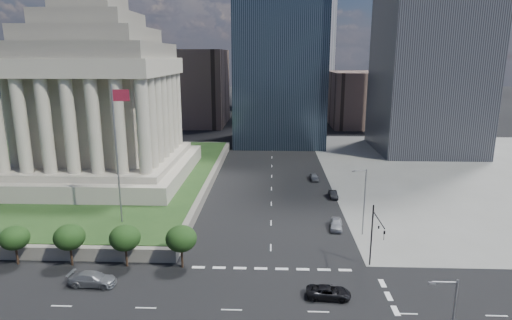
{
  "coord_description": "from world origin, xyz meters",
  "views": [
    {
      "loc": [
        0.09,
        -34.3,
        25.62
      ],
      "look_at": [
        -1.81,
        14.25,
        13.81
      ],
      "focal_mm": 30.0,
      "sensor_mm": 36.0,
      "label": 1
    }
  ],
  "objects_px": {
    "war_memorial": "(96,79)",
    "parked_sedan_mid": "(333,194)",
    "flagpole": "(117,147)",
    "parked_sedan_far": "(314,177)",
    "parked_sedan_near": "(336,224)",
    "suv_grey": "(93,279)",
    "traffic_signal_ne": "(376,232)",
    "pickup_truck": "(329,292)",
    "street_lamp_north": "(363,198)"
  },
  "relations": [
    {
      "from": "traffic_signal_ne",
      "to": "parked_sedan_near",
      "type": "height_order",
      "value": "traffic_signal_ne"
    },
    {
      "from": "flagpole",
      "to": "parked_sedan_far",
      "type": "height_order",
      "value": "flagpole"
    },
    {
      "from": "war_memorial",
      "to": "traffic_signal_ne",
      "type": "bearing_deg",
      "value": -36.42
    },
    {
      "from": "parked_sedan_near",
      "to": "parked_sedan_far",
      "type": "xyz_separation_m",
      "value": [
        -0.93,
        26.44,
        -0.06
      ]
    },
    {
      "from": "pickup_truck",
      "to": "traffic_signal_ne",
      "type": "bearing_deg",
      "value": -42.42
    },
    {
      "from": "flagpole",
      "to": "street_lamp_north",
      "type": "height_order",
      "value": "flagpole"
    },
    {
      "from": "war_memorial",
      "to": "parked_sedan_far",
      "type": "relative_size",
      "value": 9.38
    },
    {
      "from": "flagpole",
      "to": "parked_sedan_near",
      "type": "distance_m",
      "value": 34.21
    },
    {
      "from": "parked_sedan_mid",
      "to": "suv_grey",
      "type": "bearing_deg",
      "value": -136.05
    },
    {
      "from": "parked_sedan_mid",
      "to": "parked_sedan_near",
      "type": "bearing_deg",
      "value": -97.75
    },
    {
      "from": "war_memorial",
      "to": "suv_grey",
      "type": "distance_m",
      "value": 45.92
    },
    {
      "from": "flagpole",
      "to": "pickup_truck",
      "type": "relative_size",
      "value": 4.13
    },
    {
      "from": "parked_sedan_mid",
      "to": "parked_sedan_far",
      "type": "bearing_deg",
      "value": 100.46
    },
    {
      "from": "flagpole",
      "to": "suv_grey",
      "type": "relative_size",
      "value": 3.68
    },
    {
      "from": "traffic_signal_ne",
      "to": "parked_sedan_near",
      "type": "distance_m",
      "value": 14.32
    },
    {
      "from": "parked_sedan_mid",
      "to": "parked_sedan_far",
      "type": "xyz_separation_m",
      "value": [
        -2.5,
        11.59,
        0.07
      ]
    },
    {
      "from": "flagpole",
      "to": "war_memorial",
      "type": "bearing_deg",
      "value": 116.89
    },
    {
      "from": "pickup_truck",
      "to": "parked_sedan_near",
      "type": "bearing_deg",
      "value": -7.2
    },
    {
      "from": "war_memorial",
      "to": "parked_sedan_mid",
      "type": "relative_size",
      "value": 10.1
    },
    {
      "from": "pickup_truck",
      "to": "parked_sedan_near",
      "type": "relative_size",
      "value": 1.07
    },
    {
      "from": "pickup_truck",
      "to": "suv_grey",
      "type": "bearing_deg",
      "value": 89.83
    },
    {
      "from": "war_memorial",
      "to": "suv_grey",
      "type": "height_order",
      "value": "war_memorial"
    },
    {
      "from": "suv_grey",
      "to": "parked_sedan_far",
      "type": "distance_m",
      "value": 53.07
    },
    {
      "from": "flagpole",
      "to": "parked_sedan_near",
      "type": "bearing_deg",
      "value": 5.49
    },
    {
      "from": "street_lamp_north",
      "to": "parked_sedan_near",
      "type": "bearing_deg",
      "value": 148.88
    },
    {
      "from": "traffic_signal_ne",
      "to": "street_lamp_north",
      "type": "distance_m",
      "value": 11.34
    },
    {
      "from": "flagpole",
      "to": "parked_sedan_mid",
      "type": "bearing_deg",
      "value": 28.24
    },
    {
      "from": "pickup_truck",
      "to": "parked_sedan_near",
      "type": "height_order",
      "value": "parked_sedan_near"
    },
    {
      "from": "pickup_truck",
      "to": "parked_sedan_mid",
      "type": "xyz_separation_m",
      "value": [
        5.15,
        34.21,
        -0.04
      ]
    },
    {
      "from": "street_lamp_north",
      "to": "parked_sedan_near",
      "type": "xyz_separation_m",
      "value": [
        -3.4,
        2.05,
        -4.89
      ]
    },
    {
      "from": "war_memorial",
      "to": "parked_sedan_far",
      "type": "height_order",
      "value": "war_memorial"
    },
    {
      "from": "pickup_truck",
      "to": "parked_sedan_far",
      "type": "xyz_separation_m",
      "value": [
        2.65,
        45.8,
        0.04
      ]
    },
    {
      "from": "flagpole",
      "to": "parked_sedan_near",
      "type": "xyz_separation_m",
      "value": [
        31.76,
        3.05,
        -12.34
      ]
    },
    {
      "from": "flagpole",
      "to": "parked_sedan_near",
      "type": "height_order",
      "value": "flagpole"
    },
    {
      "from": "war_memorial",
      "to": "parked_sedan_near",
      "type": "distance_m",
      "value": 52.86
    },
    {
      "from": "traffic_signal_ne",
      "to": "street_lamp_north",
      "type": "relative_size",
      "value": 0.8
    },
    {
      "from": "traffic_signal_ne",
      "to": "street_lamp_north",
      "type": "bearing_deg",
      "value": 85.81
    },
    {
      "from": "flagpole",
      "to": "parked_sedan_far",
      "type": "xyz_separation_m",
      "value": [
        30.83,
        29.49,
        -12.41
      ]
    },
    {
      "from": "traffic_signal_ne",
      "to": "pickup_truck",
      "type": "xyz_separation_m",
      "value": [
        -6.15,
        -6.01,
        -4.58
      ]
    },
    {
      "from": "parked_sedan_near",
      "to": "street_lamp_north",
      "type": "bearing_deg",
      "value": -23.5
    },
    {
      "from": "suv_grey",
      "to": "parked_sedan_far",
      "type": "relative_size",
      "value": 1.31
    },
    {
      "from": "flagpole",
      "to": "parked_sedan_far",
      "type": "bearing_deg",
      "value": 43.73
    },
    {
      "from": "suv_grey",
      "to": "pickup_truck",
      "type": "bearing_deg",
      "value": -90.77
    },
    {
      "from": "traffic_signal_ne",
      "to": "parked_sedan_near",
      "type": "xyz_separation_m",
      "value": [
        -2.57,
        13.36,
        -4.48
      ]
    },
    {
      "from": "parked_sedan_near",
      "to": "pickup_truck",
      "type": "bearing_deg",
      "value": -92.84
    },
    {
      "from": "parked_sedan_near",
      "to": "parked_sedan_far",
      "type": "height_order",
      "value": "parked_sedan_near"
    },
    {
      "from": "street_lamp_north",
      "to": "pickup_truck",
      "type": "xyz_separation_m",
      "value": [
        -6.98,
        -17.31,
        -4.99
      ]
    },
    {
      "from": "flagpole",
      "to": "parked_sedan_mid",
      "type": "relative_size",
      "value": 5.18
    },
    {
      "from": "traffic_signal_ne",
      "to": "suv_grey",
      "type": "relative_size",
      "value": 1.47
    },
    {
      "from": "street_lamp_north",
      "to": "pickup_truck",
      "type": "bearing_deg",
      "value": -111.95
    }
  ]
}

